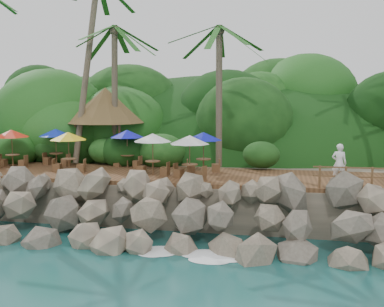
# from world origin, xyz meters

# --- Properties ---
(ground) EXTENTS (140.00, 140.00, 0.00)m
(ground) POSITION_xyz_m (0.00, 0.00, 0.00)
(ground) COLOR #19514F
(ground) RESTS_ON ground
(land_base) EXTENTS (32.00, 25.20, 2.10)m
(land_base) POSITION_xyz_m (0.00, 16.00, 1.05)
(land_base) COLOR gray
(land_base) RESTS_ON ground
(jungle_hill) EXTENTS (44.80, 28.00, 15.40)m
(jungle_hill) POSITION_xyz_m (0.00, 23.50, 0.00)
(jungle_hill) COLOR #143811
(jungle_hill) RESTS_ON ground
(seawall) EXTENTS (29.00, 4.00, 2.30)m
(seawall) POSITION_xyz_m (0.00, 2.00, 1.15)
(seawall) COLOR gray
(seawall) RESTS_ON ground
(terrace) EXTENTS (26.00, 5.00, 0.20)m
(terrace) POSITION_xyz_m (0.00, 6.00, 2.20)
(terrace) COLOR brown
(terrace) RESTS_ON land_base
(jungle_foliage) EXTENTS (44.00, 16.00, 12.00)m
(jungle_foliage) POSITION_xyz_m (0.00, 15.00, 0.00)
(jungle_foliage) COLOR #143811
(jungle_foliage) RESTS_ON ground
(foam_line) EXTENTS (25.20, 0.80, 0.06)m
(foam_line) POSITION_xyz_m (0.00, 0.30, 0.03)
(foam_line) COLOR white
(foam_line) RESTS_ON ground
(palapa) EXTENTS (4.99, 4.99, 4.60)m
(palapa) POSITION_xyz_m (-6.32, 10.05, 5.79)
(palapa) COLOR brown
(palapa) RESTS_ON ground
(dining_clusters) EXTENTS (25.59, 5.19, 2.16)m
(dining_clusters) POSITION_xyz_m (-0.89, 5.96, 4.09)
(dining_clusters) COLOR brown
(dining_clusters) RESTS_ON terrace
(waiter) EXTENTS (0.73, 0.54, 1.85)m
(waiter) POSITION_xyz_m (7.23, 5.12, 3.23)
(waiter) COLOR white
(waiter) RESTS_ON terrace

